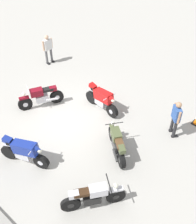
# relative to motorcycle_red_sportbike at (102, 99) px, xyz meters

# --- Properties ---
(ground_plane) EXTENTS (40.00, 40.00, 0.00)m
(ground_plane) POSITION_rel_motorcycle_red_sportbike_xyz_m (0.85, 1.50, -0.59)
(ground_plane) COLOR #ADAAA3
(motorcycle_red_sportbike) EXTENTS (1.96, 0.70, 1.14)m
(motorcycle_red_sportbike) POSITION_rel_motorcycle_red_sportbike_xyz_m (0.00, 0.00, 0.00)
(motorcycle_red_sportbike) COLOR black
(motorcycle_red_sportbike) RESTS_ON ground
(motorcycle_blue_sportbike) EXTENTS (1.89, 0.95, 1.14)m
(motorcycle_blue_sportbike) POSITION_rel_motorcycle_red_sportbike_xyz_m (0.12, 4.15, 0.00)
(motorcycle_blue_sportbike) COLOR black
(motorcycle_blue_sportbike) RESTS_ON ground
(motorcycle_maroon_cruiser) EXTENTS (1.07, 1.92, 1.09)m
(motorcycle_maroon_cruiser) POSITION_rel_motorcycle_red_sportbike_xyz_m (2.21, 1.64, -0.07)
(motorcycle_maroon_cruiser) COLOR black
(motorcycle_maroon_cruiser) RESTS_ON ground
(motorcycle_silver_cruiser) EXTENTS (1.34, 1.75, 1.09)m
(motorcycle_silver_cruiser) POSITION_rel_motorcycle_red_sportbike_xyz_m (-2.93, 3.83, -0.07)
(motorcycle_silver_cruiser) COLOR black
(motorcycle_silver_cruiser) RESTS_ON ground
(motorcycle_olive_vintage) EXTENTS (1.66, 1.29, 1.07)m
(motorcycle_olive_vintage) POSITION_rel_motorcycle_red_sportbike_xyz_m (-2.09, 1.57, -0.11)
(motorcycle_olive_vintage) COLOR black
(motorcycle_olive_vintage) RESTS_ON ground
(person_in_white_shirt) EXTENTS (0.33, 0.65, 1.65)m
(person_in_white_shirt) POSITION_rel_motorcycle_red_sportbike_xyz_m (4.90, -1.15, 0.34)
(person_in_white_shirt) COLOR #59595B
(person_in_white_shirt) RESTS_ON ground
(person_in_blue_shirt) EXTENTS (0.55, 0.54, 1.66)m
(person_in_blue_shirt) POSITION_rel_motorcycle_red_sportbike_xyz_m (-3.20, -0.69, 0.35)
(person_in_blue_shirt) COLOR #262628
(person_in_blue_shirt) RESTS_ON ground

